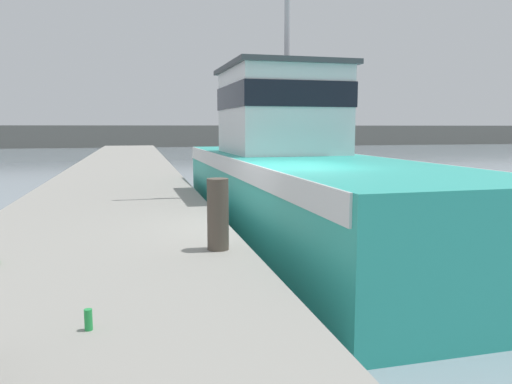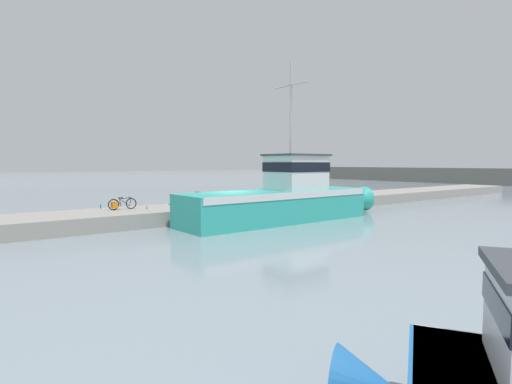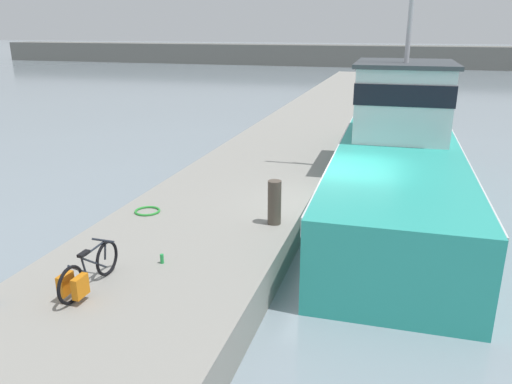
% 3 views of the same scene
% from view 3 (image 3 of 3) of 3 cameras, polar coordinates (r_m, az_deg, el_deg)
% --- Properties ---
extents(ground_plane, '(320.00, 320.00, 0.00)m').
position_cam_3_polar(ground_plane, '(12.99, 9.62, -5.20)').
color(ground_plane, '#84939E').
extents(dock_pier, '(4.41, 80.00, 0.84)m').
position_cam_3_polar(dock_pier, '(13.49, -3.43, -2.13)').
color(dock_pier, gray).
rests_on(dock_pier, ground_plane).
extents(fishing_boat_main, '(3.67, 14.98, 9.79)m').
position_cam_3_polar(fishing_boat_main, '(15.57, 15.91, 4.04)').
color(fishing_boat_main, teal).
rests_on(fishing_boat_main, ground_plane).
extents(bicycle_touring, '(0.44, 1.68, 0.72)m').
position_cam_3_polar(bicycle_touring, '(8.99, -19.04, -8.92)').
color(bicycle_touring, black).
rests_on(bicycle_touring, dock_pier).
extents(mooring_post, '(0.31, 0.31, 1.02)m').
position_cam_3_polar(mooring_post, '(11.30, 2.12, -1.20)').
color(mooring_post, '#51473D').
rests_on(mooring_post, dock_pier).
extents(hose_coil, '(0.62, 0.62, 0.05)m').
position_cam_3_polar(hose_coil, '(12.45, -12.31, -2.13)').
color(hose_coil, green).
rests_on(hose_coil, dock_pier).
extents(water_bottle_on_curb, '(0.07, 0.07, 0.19)m').
position_cam_3_polar(water_bottle_on_curb, '(9.75, -10.70, -7.50)').
color(water_bottle_on_curb, green).
rests_on(water_bottle_on_curb, dock_pier).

